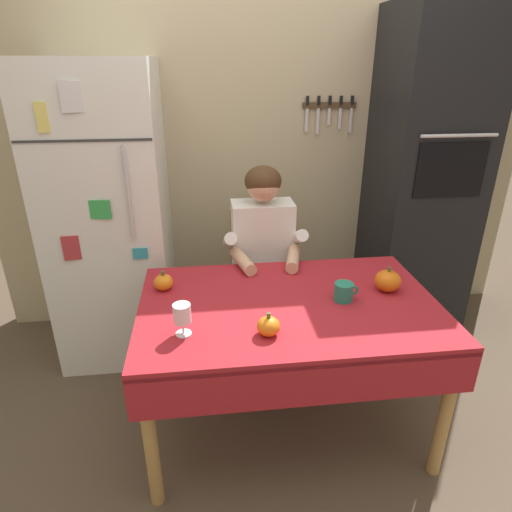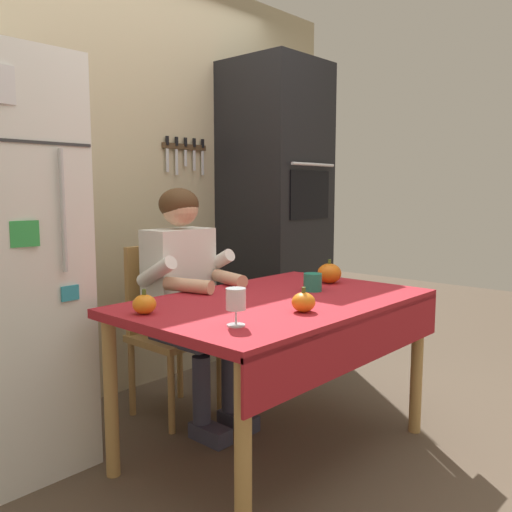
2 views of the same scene
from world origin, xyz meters
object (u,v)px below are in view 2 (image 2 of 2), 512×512
object	(u,v)px
wall_oven	(275,216)
coffee_mug	(313,282)
dining_table	(281,317)
pumpkin_small	(144,304)
pumpkin_medium	(303,302)
wine_glass	(236,301)
pumpkin_large	(329,273)
seated_person	(188,285)
chair_behind_person	(166,321)

from	to	relation	value
wall_oven	coffee_mug	world-z (taller)	wall_oven
dining_table	pumpkin_small	world-z (taller)	pumpkin_small
wall_oven	coffee_mug	distance (m)	1.24
wall_oven	dining_table	xyz separation A→B (m)	(-1.05, -0.92, -0.39)
pumpkin_medium	wall_oven	bearing A→B (deg)	44.19
wine_glass	pumpkin_large	xyz separation A→B (m)	(0.99, 0.27, -0.04)
pumpkin_large	pumpkin_medium	size ratio (longest dim) A/B	1.25
seated_person	pumpkin_small	world-z (taller)	seated_person
coffee_mug	pumpkin_small	distance (m)	0.88
coffee_mug	pumpkin_large	bearing A→B (deg)	15.75
pumpkin_small	pumpkin_large	bearing A→B (deg)	-7.43
chair_behind_person	pumpkin_medium	xyz separation A→B (m)	(-0.10, -1.02, 0.27)
chair_behind_person	wine_glass	distance (m)	1.12
seated_person	pumpkin_medium	xyz separation A→B (m)	(-0.10, -0.83, 0.04)
dining_table	chair_behind_person	world-z (taller)	chair_behind_person
seated_person	wine_glass	distance (m)	0.91
chair_behind_person	pumpkin_medium	world-z (taller)	chair_behind_person
chair_behind_person	pumpkin_large	xyz separation A→B (m)	(0.54, -0.71, 0.28)
seated_person	chair_behind_person	bearing A→B (deg)	90.00
dining_table	seated_person	distance (m)	0.61
dining_table	wall_oven	bearing A→B (deg)	41.31
seated_person	coffee_mug	xyz separation A→B (m)	(0.30, -0.59, 0.05)
chair_behind_person	seated_person	size ratio (longest dim) A/B	0.75
chair_behind_person	coffee_mug	distance (m)	0.88
wall_oven	seated_person	xyz separation A→B (m)	(-1.09, -0.32, -0.31)
seated_person	wine_glass	size ratio (longest dim) A/B	8.86
wine_glass	pumpkin_medium	world-z (taller)	wine_glass
dining_table	seated_person	size ratio (longest dim) A/B	1.12
coffee_mug	wine_glass	size ratio (longest dim) A/B	0.84
seated_person	pumpkin_large	bearing A→B (deg)	-44.10
dining_table	wine_glass	xyz separation A→B (m)	(-0.48, -0.19, 0.18)
wall_oven	pumpkin_small	size ratio (longest dim) A/B	20.90
wall_oven	wine_glass	world-z (taller)	wall_oven
coffee_mug	dining_table	bearing A→B (deg)	-177.48
seated_person	pumpkin_small	bearing A→B (deg)	-145.41
wall_oven	pumpkin_small	bearing A→B (deg)	-156.91
wall_oven	chair_behind_person	xyz separation A→B (m)	(-1.09, -0.13, -0.54)
dining_table	chair_behind_person	size ratio (longest dim) A/B	1.51
wall_oven	pumpkin_large	world-z (taller)	wall_oven
chair_behind_person	pumpkin_medium	distance (m)	1.06
wine_glass	pumpkin_large	world-z (taller)	wine_glass
chair_behind_person	wall_oven	bearing A→B (deg)	6.81
seated_person	coffee_mug	distance (m)	0.67
seated_person	coffee_mug	size ratio (longest dim) A/B	10.59
wall_oven	pumpkin_medium	world-z (taller)	wall_oven
wine_glass	pumpkin_small	bearing A→B (deg)	104.80
wall_oven	coffee_mug	size ratio (longest dim) A/B	17.86
coffee_mug	pumpkin_large	size ratio (longest dim) A/B	0.92
seated_person	coffee_mug	bearing A→B (deg)	-63.25
seated_person	wall_oven	bearing A→B (deg)	16.32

